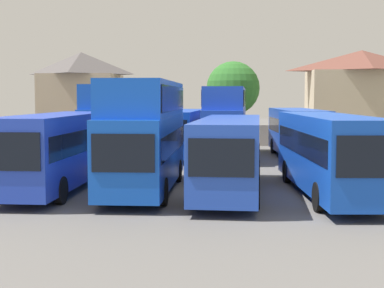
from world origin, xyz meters
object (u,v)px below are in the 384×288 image
(bus_6, at_px, (181,130))
(bus_8, at_px, (297,130))
(bus_5, at_px, (108,117))
(bus_4, at_px, (328,150))
(bus_2, at_px, (145,130))
(house_terrace_left, at_px, (82,94))
(bus_3, at_px, (230,151))
(bus_7, at_px, (226,118))
(house_terrace_centre, at_px, (361,94))
(bus_1, at_px, (58,147))
(tree_right_of_lot, at_px, (233,88))

(bus_6, xyz_separation_m, bus_8, (8.02, -0.28, 0.05))
(bus_5, bearing_deg, bus_4, 36.98)
(bus_4, height_order, bus_8, bus_4)
(bus_5, bearing_deg, bus_2, 15.10)
(bus_4, distance_m, house_terrace_left, 38.65)
(bus_3, bearing_deg, bus_7, -176.02)
(bus_3, distance_m, bus_6, 15.27)
(bus_2, relative_size, bus_7, 0.89)
(bus_3, distance_m, house_terrace_centre, 36.52)
(bus_3, bearing_deg, bus_1, -89.19)
(bus_1, distance_m, bus_8, 18.94)
(bus_6, xyz_separation_m, tree_right_of_lot, (3.77, 12.31, 3.13))
(bus_6, relative_size, bus_7, 0.91)
(bus_1, xyz_separation_m, house_terrace_left, (-7.26, 32.88, 2.51))
(bus_6, xyz_separation_m, house_terrace_centre, (16.72, 18.96, 2.64))
(bus_8, relative_size, house_terrace_centre, 1.06)
(bus_2, relative_size, house_terrace_centre, 0.94)
(house_terrace_left, relative_size, tree_right_of_lot, 1.18)
(bus_5, bearing_deg, tree_right_of_lot, 140.79)
(house_terrace_centre, height_order, tree_right_of_lot, house_terrace_centre)
(tree_right_of_lot, bearing_deg, bus_2, -98.82)
(bus_5, distance_m, house_terrace_centre, 28.85)
(bus_1, bearing_deg, house_terrace_left, -166.27)
(house_terrace_centre, bearing_deg, bus_5, -139.53)
(bus_2, relative_size, house_terrace_left, 1.17)
(bus_7, bearing_deg, house_terrace_centre, 146.68)
(bus_5, bearing_deg, bus_3, 26.74)
(bus_1, bearing_deg, bus_6, 164.47)
(house_terrace_left, relative_size, house_terrace_centre, 0.81)
(bus_6, distance_m, house_terrace_left, 21.87)
(bus_1, height_order, bus_6, bus_1)
(bus_7, distance_m, house_terrace_left, 23.44)
(bus_7, bearing_deg, bus_3, 3.26)
(bus_3, height_order, bus_5, bus_5)
(bus_6, bearing_deg, house_terrace_left, -143.99)
(bus_1, bearing_deg, bus_3, 88.76)
(bus_1, distance_m, bus_7, 16.64)
(bus_1, bearing_deg, bus_7, 154.24)
(bus_5, distance_m, bus_6, 5.28)
(bus_2, relative_size, bus_3, 0.89)
(bus_7, relative_size, tree_right_of_lot, 1.56)
(bus_2, xyz_separation_m, house_terrace_left, (-11.24, 33.03, 1.71))
(bus_3, xyz_separation_m, bus_6, (-3.33, 14.91, 0.00))
(bus_4, bearing_deg, bus_8, 174.92)
(bus_2, height_order, bus_4, bus_2)
(bus_7, xyz_separation_m, house_terrace_centre, (13.57, 18.73, 1.78))
(bus_6, height_order, tree_right_of_lot, tree_right_of_lot)
(house_terrace_left, bearing_deg, bus_8, -43.36)
(bus_5, height_order, bus_6, bus_5)
(bus_8, bearing_deg, bus_5, -95.08)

